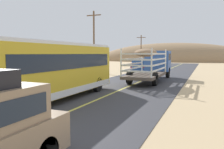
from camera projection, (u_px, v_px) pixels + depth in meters
name	position (u px, v px, depth m)	size (l,w,h in m)	color
livestock_truck	(154.00, 62.00, 23.02)	(2.53, 9.70, 3.02)	#3359A5
bus	(55.00, 69.00, 13.02)	(2.54, 10.00, 3.21)	gold
car_far	(142.00, 65.00, 30.94)	(1.90, 4.62, 1.93)	#264C8C
power_pole_mid	(94.00, 40.00, 32.85)	(2.20, 0.24, 8.66)	brown
power_pole_far	(141.00, 49.00, 56.78)	(2.20, 0.24, 7.19)	brown
distant_hill	(172.00, 61.00, 77.99)	(53.78, 20.50, 12.52)	#957553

